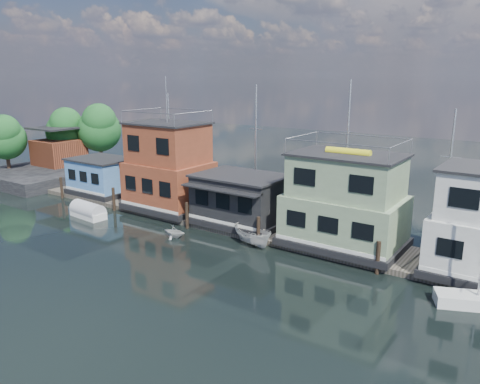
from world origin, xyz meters
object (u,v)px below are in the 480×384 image
Objects in this scene: houseboat_dark at (241,199)px; houseboat_green at (345,202)px; houseboat_red at (169,168)px; motorboat at (253,236)px; tarp_runabout at (88,211)px; houseboat_blue at (102,176)px; dinghy_white at (174,231)px; day_sailer at (477,300)px.

houseboat_green is at bearing 0.12° from houseboat_dark.
houseboat_dark is at bearing -0.14° from houseboat_red.
motorboat is at bearing -43.83° from houseboat_dark.
tarp_runabout is 16.14m from motorboat.
houseboat_blue is 15.64m from dinghy_white.
tarp_runabout is at bearing -49.34° from houseboat_blue.
houseboat_red reaches higher than houseboat_green.
houseboat_green is at bearing -75.97° from dinghy_white.
houseboat_green reaches higher than motorboat.
dinghy_white is (9.89, 0.48, -0.07)m from tarp_runabout.
houseboat_blue reaches higher than tarp_runabout.
houseboat_red is 17.01m from houseboat_green.
houseboat_blue is 1.67× the size of tarp_runabout.
houseboat_green reaches higher than tarp_runabout.
tarp_runabout is 0.97× the size of motorboat.
houseboat_red is 8.12m from dinghy_white.
dinghy_white is 0.48× the size of motorboat.
houseboat_green is 4.46× the size of dinghy_white.
houseboat_green is (17.00, 0.00, -0.55)m from houseboat_red.
houseboat_dark reaches higher than tarp_runabout.
tarp_runabout is at bearing 159.56° from day_sailer.
day_sailer is at bearing 7.74° from tarp_runabout.
tarp_runabout is at bearing 83.43° from dinghy_white.
day_sailer is (35.97, -3.95, -1.80)m from houseboat_blue.
houseboat_dark is 1.94× the size of tarp_runabout.
day_sailer reaches higher than houseboat_dark.
houseboat_red is 8.18m from houseboat_dark.
tarp_runabout is 0.56× the size of day_sailer.
houseboat_blue is 3.40× the size of dinghy_white.
dinghy_white is 21.32m from day_sailer.
houseboat_green is 1.22× the size of day_sailer.
houseboat_green is 13.23m from dinghy_white.
houseboat_dark is 9.07m from houseboat_green.
motorboat is 0.57× the size of day_sailer.
houseboat_red is at bearing -180.00° from houseboat_green.
day_sailer is (15.23, -0.82, -0.35)m from motorboat.
houseboat_green is 7.12m from motorboat.
motorboat is (20.74, -3.13, -1.44)m from houseboat_blue.
houseboat_green is at bearing 19.17° from tarp_runabout.
houseboat_dark reaches higher than houseboat_blue.
houseboat_red is at bearing 0.00° from houseboat_blue.
houseboat_red is (9.50, 0.00, 1.90)m from houseboat_blue.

